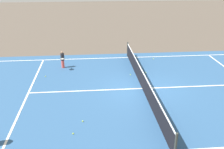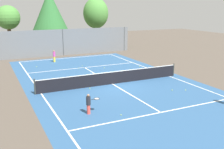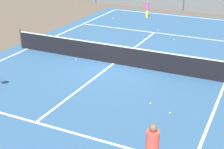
{
  "view_description": "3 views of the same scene",
  "coord_description": "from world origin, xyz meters",
  "px_view_note": "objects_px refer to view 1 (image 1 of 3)",
  "views": [
    {
      "loc": [
        13.28,
        -2.95,
        6.51
      ],
      "look_at": [
        0.37,
        -1.78,
        1.1
      ],
      "focal_mm": 41.87,
      "sensor_mm": 36.0,
      "label": 1
    },
    {
      "loc": [
        -8.66,
        -18.04,
        5.9
      ],
      "look_at": [
        -1.02,
        -2.06,
        1.36
      ],
      "focal_mm": 42.83,
      "sensor_mm": 36.0,
      "label": 2
    },
    {
      "loc": [
        6.75,
        -14.3,
        6.08
      ],
      "look_at": [
        1.42,
        -3.16,
        0.86
      ],
      "focal_mm": 53.18,
      "sensor_mm": 36.0,
      "label": 3
    }
  ],
  "objects_px": {
    "tennis_ball_10": "(130,75)",
    "tennis_ball_1": "(73,134)",
    "tennis_ball_0": "(153,59)",
    "tennis_ball_9": "(83,121)",
    "tennis_ball_5": "(45,76)",
    "player_2": "(63,59)",
    "tennis_ball_7": "(146,73)"
  },
  "relations": [
    {
      "from": "tennis_ball_7",
      "to": "tennis_ball_0",
      "type": "bearing_deg",
      "value": 156.72
    },
    {
      "from": "tennis_ball_10",
      "to": "tennis_ball_1",
      "type": "bearing_deg",
      "value": -29.03
    },
    {
      "from": "tennis_ball_5",
      "to": "tennis_ball_9",
      "type": "distance_m",
      "value": 5.93
    },
    {
      "from": "tennis_ball_0",
      "to": "tennis_ball_9",
      "type": "height_order",
      "value": "same"
    },
    {
      "from": "player_2",
      "to": "tennis_ball_5",
      "type": "xyz_separation_m",
      "value": [
        1.51,
        -0.99,
        -0.58
      ]
    },
    {
      "from": "tennis_ball_0",
      "to": "tennis_ball_5",
      "type": "relative_size",
      "value": 1.0
    },
    {
      "from": "tennis_ball_1",
      "to": "tennis_ball_9",
      "type": "distance_m",
      "value": 0.99
    },
    {
      "from": "tennis_ball_7",
      "to": "tennis_ball_1",
      "type": "bearing_deg",
      "value": -34.97
    },
    {
      "from": "player_2",
      "to": "tennis_ball_5",
      "type": "relative_size",
      "value": 17.84
    },
    {
      "from": "tennis_ball_9",
      "to": "tennis_ball_10",
      "type": "xyz_separation_m",
      "value": [
        -5.19,
        2.99,
        0.0
      ]
    },
    {
      "from": "tennis_ball_1",
      "to": "tennis_ball_7",
      "type": "bearing_deg",
      "value": 145.03
    },
    {
      "from": "tennis_ball_7",
      "to": "tennis_ball_9",
      "type": "xyz_separation_m",
      "value": [
        5.43,
        -4.04,
        0.0
      ]
    },
    {
      "from": "tennis_ball_1",
      "to": "tennis_ball_7",
      "type": "xyz_separation_m",
      "value": [
        -6.34,
        4.43,
        0.0
      ]
    },
    {
      "from": "tennis_ball_0",
      "to": "tennis_ball_10",
      "type": "bearing_deg",
      "value": -37.06
    },
    {
      "from": "player_2",
      "to": "tennis_ball_1",
      "type": "distance_m",
      "value": 7.92
    },
    {
      "from": "tennis_ball_0",
      "to": "player_2",
      "type": "bearing_deg",
      "value": -79.92
    },
    {
      "from": "tennis_ball_1",
      "to": "tennis_ball_10",
      "type": "xyz_separation_m",
      "value": [
        -6.1,
        3.38,
        0.0
      ]
    },
    {
      "from": "tennis_ball_7",
      "to": "tennis_ball_10",
      "type": "bearing_deg",
      "value": -77.16
    },
    {
      "from": "tennis_ball_5",
      "to": "tennis_ball_0",
      "type": "bearing_deg",
      "value": 109.43
    },
    {
      "from": "player_2",
      "to": "tennis_ball_9",
      "type": "relative_size",
      "value": 17.84
    },
    {
      "from": "tennis_ball_5",
      "to": "tennis_ball_10",
      "type": "relative_size",
      "value": 1.0
    },
    {
      "from": "tennis_ball_10",
      "to": "player_2",
      "type": "bearing_deg",
      "value": -111.38
    },
    {
      "from": "player_2",
      "to": "tennis_ball_0",
      "type": "xyz_separation_m",
      "value": [
        -1.18,
        6.62,
        -0.58
      ]
    },
    {
      "from": "tennis_ball_1",
      "to": "tennis_ball_5",
      "type": "height_order",
      "value": "same"
    },
    {
      "from": "tennis_ball_0",
      "to": "tennis_ball_7",
      "type": "distance_m",
      "value": 2.91
    },
    {
      "from": "tennis_ball_1",
      "to": "tennis_ball_0",
      "type": "bearing_deg",
      "value": 148.22
    },
    {
      "from": "tennis_ball_0",
      "to": "tennis_ball_1",
      "type": "distance_m",
      "value": 10.6
    },
    {
      "from": "tennis_ball_1",
      "to": "tennis_ball_9",
      "type": "xyz_separation_m",
      "value": [
        -0.91,
        0.39,
        0.0
      ]
    },
    {
      "from": "tennis_ball_0",
      "to": "tennis_ball_10",
      "type": "height_order",
      "value": "same"
    },
    {
      "from": "player_2",
      "to": "tennis_ball_9",
      "type": "distance_m",
      "value": 7.09
    },
    {
      "from": "player_2",
      "to": "tennis_ball_0",
      "type": "distance_m",
      "value": 6.75
    },
    {
      "from": "tennis_ball_9",
      "to": "player_2",
      "type": "bearing_deg",
      "value": -168.31
    }
  ]
}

